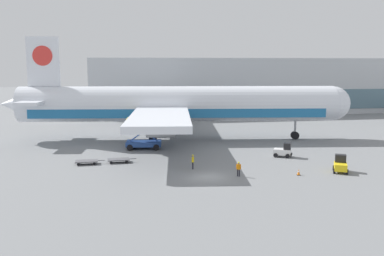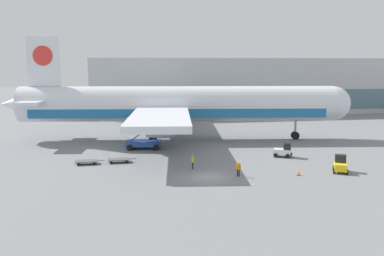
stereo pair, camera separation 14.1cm
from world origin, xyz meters
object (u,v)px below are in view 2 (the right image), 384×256
traffic_cone_near (299,172)px  baggage_dolly_second (119,160)px  ground_crew_near (238,168)px  ground_crew_far (193,160)px  airplane_main (174,105)px  baggage_dolly_lead (87,161)px  baggage_tug_foreground (284,151)px  scissor_lift_loader (144,137)px  baggage_tug_mid (340,165)px

traffic_cone_near → baggage_dolly_second: bearing=153.9°
ground_crew_near → ground_crew_far: 6.18m
airplane_main → baggage_dolly_lead: 21.10m
airplane_main → baggage_tug_foreground: size_ratio=20.59×
scissor_lift_loader → traffic_cone_near: bearing=-40.8°
scissor_lift_loader → ground_crew_near: scissor_lift_loader is taller
scissor_lift_loader → baggage_tug_mid: size_ratio=1.98×
scissor_lift_loader → traffic_cone_near: (16.60, -18.69, -1.45)m
airplane_main → baggage_tug_mid: (16.66, -24.62, -4.96)m
ground_crew_far → airplane_main: bearing=-159.8°
airplane_main → ground_crew_near: 25.31m
baggage_tug_mid → traffic_cone_near: size_ratio=3.82×
ground_crew_far → scissor_lift_loader: bearing=-138.6°
airplane_main → baggage_tug_mid: bearing=-48.3°
scissor_lift_loader → baggage_dolly_lead: bearing=-123.3°
ground_crew_far → traffic_cone_near: ground_crew_far is taller
scissor_lift_loader → ground_crew_near: 20.41m
baggage_tug_foreground → ground_crew_far: 14.28m
baggage_dolly_second → traffic_cone_near: size_ratio=5.08×
baggage_tug_foreground → ground_crew_near: (-8.95, -8.83, 0.11)m
airplane_main → traffic_cone_near: bearing=-58.4°
ground_crew_near → ground_crew_far: bearing=172.5°
baggage_tug_foreground → traffic_cone_near: size_ratio=3.83×
baggage_tug_foreground → traffic_cone_near: baggage_tug_foreground is taller
airplane_main → scissor_lift_loader: airplane_main is taller
baggage_tug_foreground → ground_crew_far: size_ratio=1.55×
baggage_tug_foreground → baggage_dolly_second: size_ratio=0.75×
baggage_tug_mid → ground_crew_near: baggage_tug_mid is taller
baggage_tug_foreground → baggage_dolly_lead: baggage_tug_foreground is taller
baggage_tug_foreground → ground_crew_far: baggage_tug_foreground is taller
baggage_dolly_lead → ground_crew_near: bearing=-29.7°
ground_crew_far → traffic_cone_near: bearing=88.1°
airplane_main → baggage_dolly_second: (-9.20, -15.22, -5.45)m
airplane_main → ground_crew_near: bearing=-72.6°
baggage_tug_mid → ground_crew_far: 17.53m
baggage_dolly_second → traffic_cone_near: (20.37, -9.97, -0.03)m
airplane_main → baggage_dolly_lead: bearing=-122.8°
ground_crew_near → scissor_lift_loader: bearing=153.3°
ground_crew_near → baggage_dolly_lead: bearing=-172.1°
scissor_lift_loader → baggage_tug_foreground: size_ratio=1.97×
baggage_dolly_second → traffic_cone_near: traffic_cone_near is taller
baggage_tug_foreground → baggage_tug_mid: size_ratio=1.00×
baggage_dolly_second → ground_crew_near: ground_crew_near is taller
scissor_lift_loader → ground_crew_near: size_ratio=3.30×
airplane_main → baggage_dolly_second: 18.60m
baggage_tug_mid → baggage_dolly_lead: size_ratio=0.75×
scissor_lift_loader → baggage_tug_mid: 28.57m
baggage_tug_foreground → ground_crew_far: (-13.50, -4.64, 0.20)m
baggage_dolly_second → ground_crew_near: 16.31m
baggage_tug_mid → ground_crew_near: size_ratio=1.67×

